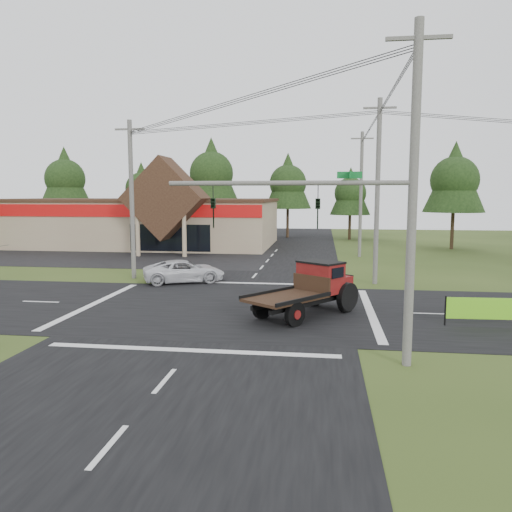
# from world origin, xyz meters

# --- Properties ---
(ground) EXTENTS (120.00, 120.00, 0.00)m
(ground) POSITION_xyz_m (0.00, 0.00, 0.00)
(ground) COLOR #2D3F16
(ground) RESTS_ON ground
(road_ns) EXTENTS (12.00, 120.00, 0.02)m
(road_ns) POSITION_xyz_m (0.00, 0.00, 0.01)
(road_ns) COLOR black
(road_ns) RESTS_ON ground
(road_ew) EXTENTS (120.00, 12.00, 0.02)m
(road_ew) POSITION_xyz_m (0.00, 0.00, 0.01)
(road_ew) COLOR black
(road_ew) RESTS_ON ground
(parking_apron) EXTENTS (28.00, 14.00, 0.02)m
(parking_apron) POSITION_xyz_m (-14.00, 19.00, 0.01)
(parking_apron) COLOR black
(parking_apron) RESTS_ON ground
(cvs_building) EXTENTS (30.40, 18.20, 9.19)m
(cvs_building) POSITION_xyz_m (-15.70, 29.57, 2.78)
(cvs_building) COLOR tan
(cvs_building) RESTS_ON ground
(traffic_signal_mast) EXTENTS (8.12, 0.24, 7.00)m
(traffic_signal_mast) POSITION_xyz_m (5.82, -7.50, 4.43)
(traffic_signal_mast) COLOR #595651
(traffic_signal_mast) RESTS_ON ground
(utility_pole_nr) EXTENTS (2.00, 0.30, 11.00)m
(utility_pole_nr) POSITION_xyz_m (7.50, -7.50, 5.64)
(utility_pole_nr) COLOR #595651
(utility_pole_nr) RESTS_ON ground
(utility_pole_nw) EXTENTS (2.00, 0.30, 10.50)m
(utility_pole_nw) POSITION_xyz_m (-8.00, 8.00, 5.39)
(utility_pole_nw) COLOR #595651
(utility_pole_nw) RESTS_ON ground
(utility_pole_ne) EXTENTS (2.00, 0.30, 11.50)m
(utility_pole_ne) POSITION_xyz_m (8.00, 8.00, 5.89)
(utility_pole_ne) COLOR #595651
(utility_pole_ne) RESTS_ON ground
(utility_pole_n) EXTENTS (2.00, 0.30, 11.20)m
(utility_pole_n) POSITION_xyz_m (8.00, 22.00, 5.74)
(utility_pole_n) COLOR #595651
(utility_pole_n) RESTS_ON ground
(tree_row_a) EXTENTS (6.72, 6.72, 12.12)m
(tree_row_a) POSITION_xyz_m (-30.00, 40.00, 8.05)
(tree_row_a) COLOR #332316
(tree_row_a) RESTS_ON ground
(tree_row_b) EXTENTS (5.60, 5.60, 10.10)m
(tree_row_b) POSITION_xyz_m (-20.00, 42.00, 6.70)
(tree_row_b) COLOR #332316
(tree_row_b) RESTS_ON ground
(tree_row_c) EXTENTS (7.28, 7.28, 13.13)m
(tree_row_c) POSITION_xyz_m (-10.00, 41.00, 8.72)
(tree_row_c) COLOR #332316
(tree_row_c) RESTS_ON ground
(tree_row_d) EXTENTS (6.16, 6.16, 11.11)m
(tree_row_d) POSITION_xyz_m (0.00, 42.00, 7.38)
(tree_row_d) COLOR #332316
(tree_row_d) RESTS_ON ground
(tree_row_e) EXTENTS (5.04, 5.04, 9.09)m
(tree_row_e) POSITION_xyz_m (8.00, 40.00, 6.03)
(tree_row_e) COLOR #332316
(tree_row_e) RESTS_ON ground
(tree_side_ne) EXTENTS (6.16, 6.16, 11.11)m
(tree_side_ne) POSITION_xyz_m (18.00, 30.00, 7.38)
(tree_side_ne) COLOR #332316
(tree_side_ne) RESTS_ON ground
(antique_flatbed_truck) EXTENTS (5.52, 6.15, 2.52)m
(antique_flatbed_truck) POSITION_xyz_m (3.85, -1.16, 1.26)
(antique_flatbed_truck) COLOR #5C0D0D
(antique_flatbed_truck) RESTS_ON ground
(roadside_banner) EXTENTS (3.82, 0.27, 1.30)m
(roadside_banner) POSITION_xyz_m (11.82, -2.03, 0.65)
(roadside_banner) COLOR #69C51A
(roadside_banner) RESTS_ON ground
(white_pickup) EXTENTS (5.71, 4.30, 1.44)m
(white_pickup) POSITION_xyz_m (-4.18, 6.93, 0.72)
(white_pickup) COLOR silver
(white_pickup) RESTS_ON ground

